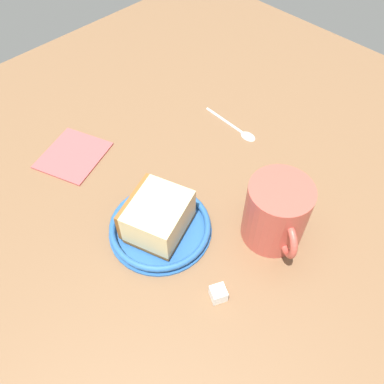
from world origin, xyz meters
The scene contains 7 objects.
ground_plane centered at (0.00, 0.00, -1.53)cm, with size 114.41×114.41×3.07cm, color brown.
small_plate centered at (-9.07, 0.60, 0.81)cm, with size 15.32×15.32×1.64cm.
cake_slice centered at (-9.16, 0.85, 3.55)cm, with size 11.15×10.59×5.64cm.
tea_mug centered at (2.26, -11.35, 5.16)cm, with size 8.94×10.64×10.13cm.
teaspoon centered at (15.78, 6.29, 0.35)cm, with size 2.11×12.18×0.80cm.
folded_napkin centered at (-9.49, 22.73, 0.30)cm, with size 10.69×9.81×0.60cm, color #B24C4C.
sugar_cube centered at (-10.72, -12.61, 1.00)cm, with size 1.99×1.99×1.99cm, color white.
Camera 1 is at (-28.53, -25.55, 49.90)cm, focal length 36.97 mm.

